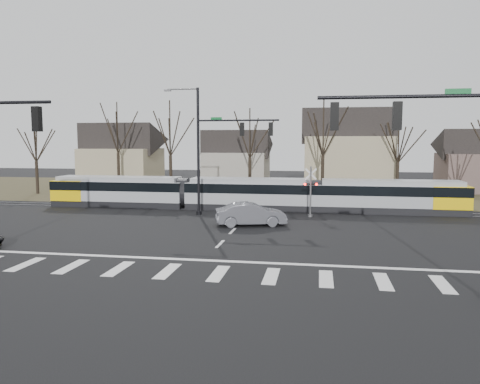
# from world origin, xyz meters

# --- Properties ---
(ground) EXTENTS (140.00, 140.00, 0.00)m
(ground) POSITION_xyz_m (0.00, 0.00, 0.00)
(ground) COLOR black
(grass_verge) EXTENTS (140.00, 28.00, 0.01)m
(grass_verge) POSITION_xyz_m (0.00, 32.00, 0.01)
(grass_verge) COLOR #38331E
(grass_verge) RESTS_ON ground
(crosswalk) EXTENTS (27.00, 2.60, 0.01)m
(crosswalk) POSITION_xyz_m (0.00, -4.00, 0.01)
(crosswalk) COLOR silver
(crosswalk) RESTS_ON ground
(stop_line) EXTENTS (28.00, 0.35, 0.01)m
(stop_line) POSITION_xyz_m (0.00, -1.80, 0.01)
(stop_line) COLOR silver
(stop_line) RESTS_ON ground
(lane_dashes) EXTENTS (0.18, 30.00, 0.01)m
(lane_dashes) POSITION_xyz_m (0.00, 16.00, 0.01)
(lane_dashes) COLOR silver
(lane_dashes) RESTS_ON ground
(rail_pair) EXTENTS (90.00, 1.52, 0.06)m
(rail_pair) POSITION_xyz_m (0.00, 15.80, 0.03)
(rail_pair) COLOR #59595E
(rail_pair) RESTS_ON ground
(tram) EXTENTS (36.19, 2.69, 2.74)m
(tram) POSITION_xyz_m (-0.38, 16.00, 1.49)
(tram) COLOR gray
(tram) RESTS_ON ground
(sedan) EXTENTS (4.34, 5.87, 1.64)m
(sedan) POSITION_xyz_m (0.91, 8.22, 0.82)
(sedan) COLOR #57585F
(sedan) RESTS_ON ground
(signal_pole_near_right) EXTENTS (6.72, 0.44, 8.00)m
(signal_pole_near_right) POSITION_xyz_m (10.11, -6.00, 5.17)
(signal_pole_near_right) COLOR black
(signal_pole_near_right) RESTS_ON ground
(signal_pole_far) EXTENTS (9.28, 0.44, 10.20)m
(signal_pole_far) POSITION_xyz_m (-2.41, 12.50, 5.70)
(signal_pole_far) COLOR black
(signal_pole_far) RESTS_ON ground
(rail_crossing_signal) EXTENTS (1.08, 0.36, 4.00)m
(rail_crossing_signal) POSITION_xyz_m (5.00, 12.79, 1.89)
(rail_crossing_signal) COLOR #59595B
(rail_crossing_signal) RESTS_ON ground
(tree_row) EXTENTS (59.20, 7.20, 10.00)m
(tree_row) POSITION_xyz_m (2.00, 26.00, 5.00)
(tree_row) COLOR black
(tree_row) RESTS_ON ground
(house_a) EXTENTS (9.72, 8.64, 8.60)m
(house_a) POSITION_xyz_m (-20.00, 34.00, 4.46)
(house_a) COLOR gray
(house_a) RESTS_ON ground
(house_b) EXTENTS (8.64, 7.56, 7.65)m
(house_b) POSITION_xyz_m (-5.00, 36.00, 3.97)
(house_b) COLOR gray
(house_b) RESTS_ON ground
(house_c) EXTENTS (10.80, 8.64, 10.10)m
(house_c) POSITION_xyz_m (9.00, 33.00, 5.23)
(house_c) COLOR gray
(house_c) RESTS_ON ground
(house_d) EXTENTS (8.64, 7.56, 7.65)m
(house_d) POSITION_xyz_m (24.00, 35.00, 3.97)
(house_d) COLOR brown
(house_d) RESTS_ON ground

